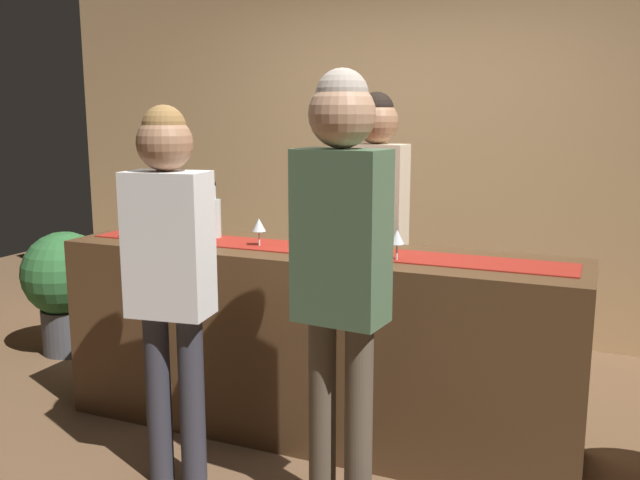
# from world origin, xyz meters

# --- Properties ---
(ground_plane) EXTENTS (10.00, 10.00, 0.00)m
(ground_plane) POSITION_xyz_m (0.00, 0.00, 0.00)
(ground_plane) COLOR brown
(back_wall) EXTENTS (6.00, 0.12, 2.90)m
(back_wall) POSITION_xyz_m (0.00, 1.90, 1.45)
(back_wall) COLOR tan
(back_wall) RESTS_ON ground
(bar_counter) EXTENTS (2.60, 0.60, 0.95)m
(bar_counter) POSITION_xyz_m (0.00, 0.00, 0.48)
(bar_counter) COLOR #543821
(bar_counter) RESTS_ON ground
(counter_runner_cloth) EXTENTS (2.47, 0.28, 0.01)m
(counter_runner_cloth) POSITION_xyz_m (0.00, 0.00, 0.96)
(counter_runner_cloth) COLOR maroon
(counter_runner_cloth) RESTS_ON bar_counter
(wine_bottle_amber) EXTENTS (0.07, 0.07, 0.30)m
(wine_bottle_amber) POSITION_xyz_m (-0.81, 0.03, 1.07)
(wine_bottle_amber) COLOR brown
(wine_bottle_amber) RESTS_ON bar_counter
(wine_bottle_clear) EXTENTS (0.07, 0.07, 0.30)m
(wine_bottle_clear) POSITION_xyz_m (-0.61, 0.07, 1.07)
(wine_bottle_clear) COLOR #B2C6C1
(wine_bottle_clear) RESTS_ON bar_counter
(wine_glass_near_customer) EXTENTS (0.07, 0.07, 0.14)m
(wine_glass_near_customer) POSITION_xyz_m (0.45, -0.10, 1.06)
(wine_glass_near_customer) COLOR silver
(wine_glass_near_customer) RESTS_ON bar_counter
(wine_glass_mid_counter) EXTENTS (0.07, 0.07, 0.14)m
(wine_glass_mid_counter) POSITION_xyz_m (-1.03, -0.11, 1.06)
(wine_glass_mid_counter) COLOR silver
(wine_glass_mid_counter) RESTS_ON bar_counter
(wine_glass_far_end) EXTENTS (0.07, 0.07, 0.14)m
(wine_glass_far_end) POSITION_xyz_m (-0.28, -0.04, 1.06)
(wine_glass_far_end) COLOR silver
(wine_glass_far_end) RESTS_ON bar_counter
(bartender) EXTENTS (0.34, 0.24, 1.73)m
(bartender) POSITION_xyz_m (0.12, 0.58, 1.07)
(bartender) COLOR #26262B
(bartender) RESTS_ON ground
(customer_sipping) EXTENTS (0.36, 0.25, 1.77)m
(customer_sipping) POSITION_xyz_m (0.40, -0.67, 1.11)
(customer_sipping) COLOR brown
(customer_sipping) RESTS_ON ground
(customer_browsing) EXTENTS (0.36, 0.24, 1.65)m
(customer_browsing) POSITION_xyz_m (-0.36, -0.69, 1.01)
(customer_browsing) COLOR #33333D
(customer_browsing) RESTS_ON ground
(potted_plant_tall) EXTENTS (0.57, 0.57, 0.83)m
(potted_plant_tall) POSITION_xyz_m (-2.02, 0.44, 0.48)
(potted_plant_tall) COLOR #4C4C51
(potted_plant_tall) RESTS_ON ground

